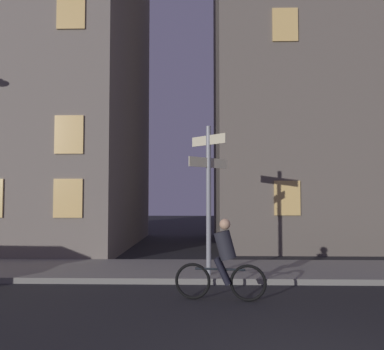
# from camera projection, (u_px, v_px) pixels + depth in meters

# --- Properties ---
(sidewalk_kerb) EXTENTS (40.00, 2.96, 0.14)m
(sidewalk_kerb) POSITION_uv_depth(u_px,v_px,m) (250.00, 271.00, 11.08)
(sidewalk_kerb) COLOR gray
(sidewalk_kerb) RESTS_ON ground_plane
(signpost) EXTENTS (0.96, 0.96, 3.67)m
(signpost) POSITION_uv_depth(u_px,v_px,m) (209.00, 188.00, 10.27)
(signpost) COLOR gray
(signpost) RESTS_ON sidewalk_kerb
(cyclist) EXTENTS (1.81, 0.38, 1.61)m
(cyclist) POSITION_uv_depth(u_px,v_px,m) (223.00, 262.00, 8.23)
(cyclist) COLOR black
(cyclist) RESTS_ON ground_plane
(building_left_block) EXTENTS (9.91, 9.48, 14.83)m
(building_left_block) POSITION_uv_depth(u_px,v_px,m) (20.00, 72.00, 17.86)
(building_left_block) COLOR slate
(building_left_block) RESTS_ON ground_plane
(building_right_block) EXTENTS (13.98, 7.97, 21.37)m
(building_right_block) POSITION_uv_depth(u_px,v_px,m) (371.00, 4.00, 18.64)
(building_right_block) COLOR #6B6056
(building_right_block) RESTS_ON ground_plane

